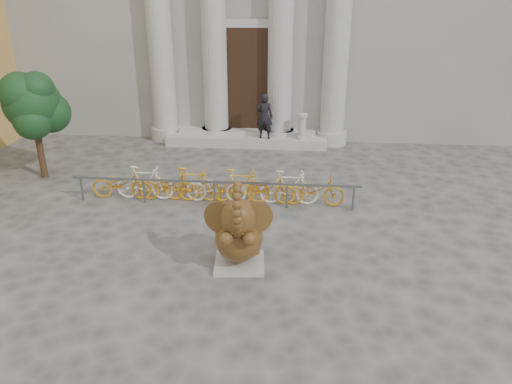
# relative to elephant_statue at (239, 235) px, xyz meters

# --- Properties ---
(ground) EXTENTS (80.00, 80.00, 0.00)m
(ground) POSITION_rel_elephant_statue_xyz_m (-0.75, -0.69, -0.78)
(ground) COLOR #474442
(ground) RESTS_ON ground
(entrance_steps) EXTENTS (6.00, 1.20, 0.36)m
(entrance_steps) POSITION_rel_elephant_statue_xyz_m (-0.75, 8.71, -0.60)
(entrance_steps) COLOR #A8A59E
(entrance_steps) RESTS_ON ground
(elephant_statue) EXTENTS (1.44, 1.63, 2.15)m
(elephant_statue) POSITION_rel_elephant_statue_xyz_m (0.00, 0.00, 0.00)
(elephant_statue) COLOR #A8A59E
(elephant_statue) RESTS_ON ground
(bike_rack) EXTENTS (8.00, 0.53, 1.00)m
(bike_rack) POSITION_rel_elephant_statue_xyz_m (-1.06, 3.37, -0.28)
(bike_rack) COLOR slate
(bike_rack) RESTS_ON ground
(tree) EXTENTS (1.93, 1.76, 3.35)m
(tree) POSITION_rel_elephant_statue_xyz_m (-6.77, 4.75, 1.55)
(tree) COLOR #332114
(tree) RESTS_ON ground
(pedestrian) EXTENTS (0.61, 0.41, 1.66)m
(pedestrian) POSITION_rel_elephant_statue_xyz_m (-0.05, 8.36, 0.41)
(pedestrian) COLOR black
(pedestrian) RESTS_ON entrance_steps
(balustrade_post) EXTENTS (0.38, 0.38, 0.93)m
(balustrade_post) POSITION_rel_elephant_statue_xyz_m (1.32, 8.41, 0.01)
(balustrade_post) COLOR #A8A59E
(balustrade_post) RESTS_ON entrance_steps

